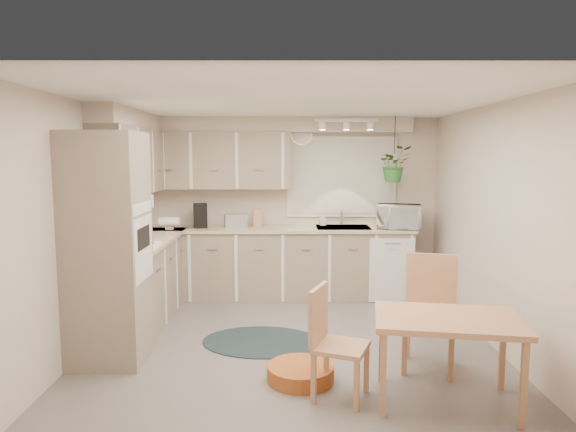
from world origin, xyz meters
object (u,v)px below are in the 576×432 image
Objects in this scene: chair_left at (341,344)px; microwave at (399,214)px; dining_table at (446,360)px; pet_bed at (301,373)px; chair_back at (430,314)px; braided_rug at (262,341)px.

microwave reaches higher than chair_left.
dining_table is 1.20m from pet_bed.
chair_back is at bearing 86.31° from dining_table.
braided_rug is at bearing 138.72° from dining_table.
braided_rug is at bearing -129.62° from chair_left.
dining_table is 0.81m from chair_left.
chair_left is (-0.80, 0.08, 0.10)m from dining_table.
pet_bed is 1.00× the size of microwave.
chair_left is 3.10m from microwave.
chair_back reaches higher than chair_left.
chair_left is at bearing -98.42° from microwave.
chair_left is 1.54× the size of pet_bed.
braided_rug is 2.62m from microwave.
chair_back is at bearing -83.42° from microwave.
chair_back is at bearing 11.50° from pet_bed.
dining_table is at bearing 105.42° from chair_left.
dining_table is 1.89× the size of pet_bed.
pet_bed is at bearing 29.13° from chair_back.
chair_back is 1.73m from braided_rug.
braided_rug is (-0.68, 1.21, -0.43)m from chair_left.
pet_bed reaches higher than braided_rug.
chair_back reaches higher than dining_table.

